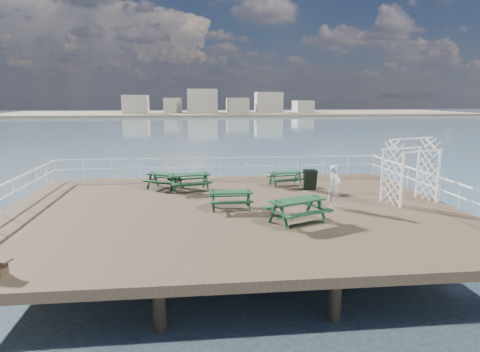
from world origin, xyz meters
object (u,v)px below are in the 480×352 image
picnic_table_a (189,179)px  picnic_table_b (165,178)px  picnic_table_e (297,206)px  person (334,187)px  trellis_arbor (410,174)px  picnic_table_c (286,176)px  picnic_table_d (231,196)px

picnic_table_a → picnic_table_b: 1.35m
picnic_table_b → picnic_table_e: size_ratio=0.87×
picnic_table_e → person: person is taller
picnic_table_e → trellis_arbor: trellis_arbor is taller
trellis_arbor → picnic_table_c: bearing=120.4°
picnic_table_d → person: person is taller
picnic_table_c → trellis_arbor: trellis_arbor is taller
picnic_table_b → picnic_table_c: size_ratio=1.17×
picnic_table_d → trellis_arbor: 7.63m
picnic_table_a → picnic_table_d: size_ratio=1.27×
picnic_table_a → picnic_table_e: (3.83, -5.67, 0.03)m
picnic_table_a → picnic_table_d: bearing=-76.7°
picnic_table_e → person: bearing=19.9°
picnic_table_a → picnic_table_c: size_ratio=1.19×
picnic_table_c → picnic_table_d: bearing=-136.0°
picnic_table_b → picnic_table_d: size_ratio=1.26×
picnic_table_b → picnic_table_a: bearing=-0.5°
picnic_table_b → picnic_table_e: (5.01, -6.32, 0.09)m
picnic_table_e → person: (1.97, 1.89, 0.25)m
picnic_table_e → picnic_table_d: bearing=111.8°
picnic_table_c → picnic_table_b: bearing=170.8°
picnic_table_c → picnic_table_e: picnic_table_e is taller
picnic_table_e → trellis_arbor: 5.96m
picnic_table_d → person: size_ratio=0.98×
person → picnic_table_d: bearing=144.8°
picnic_table_e → person: size_ratio=1.42×
picnic_table_b → picnic_table_e: picnic_table_e is taller
picnic_table_b → picnic_table_c: (5.97, 0.02, -0.02)m
picnic_table_b → picnic_table_d: (2.84, -4.20, -0.00)m
picnic_table_b → trellis_arbor: (10.43, -3.92, 0.69)m
picnic_table_a → trellis_arbor: size_ratio=0.79×
picnic_table_a → picnic_table_e: 6.85m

